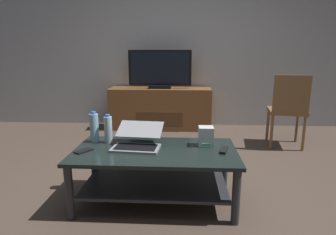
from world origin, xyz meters
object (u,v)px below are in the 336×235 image
tv_remote (224,150)px  coffee_table (155,166)px  cell_phone (84,151)px  laptop (138,140)px  television (160,70)px  router_box (206,136)px  dining_chair (288,107)px  water_bottle_near (108,129)px  media_cabinet (160,108)px  water_bottle_far (94,128)px

tv_remote → coffee_table: bearing=-164.9°
coffee_table → cell_phone: 0.58m
tv_remote → laptop: bearing=-170.4°
television → cell_phone: bearing=-99.8°
router_box → cell_phone: 0.99m
laptop → television: bearing=89.9°
router_box → cell_phone: (-0.97, -0.20, -0.08)m
dining_chair → water_bottle_near: 2.34m
media_cabinet → water_bottle_far: bearing=-100.5°
media_cabinet → tv_remote: (0.69, -2.32, 0.13)m
laptop → water_bottle_far: 0.41m
media_cabinet → laptop: size_ratio=3.90×
water_bottle_near → cell_phone: water_bottle_near is taller
television → water_bottle_far: (-0.39, -2.11, -0.36)m
dining_chair → cell_phone: dining_chair is taller
water_bottle_near → cell_phone: 0.30m
television → router_box: size_ratio=6.03×
tv_remote → water_bottle_far: bearing=-174.0°
coffee_table → dining_chair: 2.13m
media_cabinet → router_box: bearing=-75.7°
media_cabinet → tv_remote: media_cabinet is taller
television → coffee_table: bearing=-86.3°
coffee_table → cell_phone: (-0.56, -0.07, 0.14)m
laptop → tv_remote: laptop is taller
coffee_table → television: television is taller
dining_chair → water_bottle_far: 2.44m
media_cabinet → water_bottle_far: (-0.39, -2.13, 0.25)m
laptop → cell_phone: laptop is taller
coffee_table → water_bottle_far: water_bottle_far is taller
router_box → water_bottle_far: bearing=177.0°
water_bottle_near → router_box: bearing=-2.6°
cell_phone → water_bottle_near: bearing=95.4°
dining_chair → tv_remote: bearing=-124.4°
laptop → router_box: (0.56, 0.06, 0.03)m
coffee_table → television: bearing=93.7°
water_bottle_far → tv_remote: 1.11m
router_box → cell_phone: router_box is taller
television → water_bottle_far: size_ratio=3.64×
water_bottle_near → tv_remote: 0.98m
laptop → water_bottle_far: water_bottle_far is taller
media_cabinet → dining_chair: dining_chair is taller
laptop → water_bottle_near: bearing=159.9°
router_box → water_bottle_far: water_bottle_far is taller
coffee_table → laptop: bearing=155.4°
coffee_table → television: size_ratio=1.34×
laptop → water_bottle_near: 0.29m
media_cabinet → router_box: 2.26m
water_bottle_near → tv_remote: water_bottle_near is taller
water_bottle_far → cell_phone: (-0.01, -0.25, -0.12)m
dining_chair → tv_remote: size_ratio=5.87×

